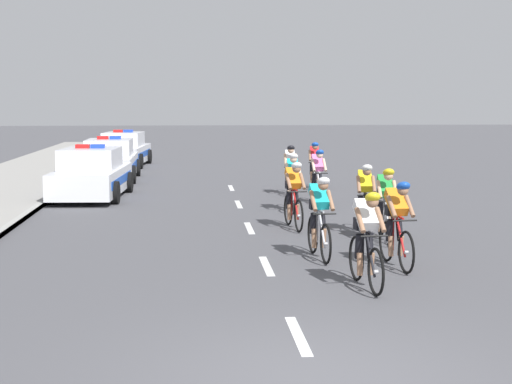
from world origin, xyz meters
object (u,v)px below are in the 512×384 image
Objects in this scene: cyclist_lead at (367,238)px; cyclist_tenth at (314,164)px; cyclist_third at (319,216)px; cyclist_sixth at (294,194)px; cyclist_ninth at (290,169)px; cyclist_second at (397,223)px; police_car_second at (110,161)px; cyclist_fourth at (386,203)px; cyclist_eighth at (318,175)px; police_car_nearest at (91,175)px; cyclist_fifth at (365,197)px; police_car_third at (124,151)px; cyclist_seventh at (293,181)px.

cyclist_tenth is at bearing 84.28° from cyclist_lead.
cyclist_third is 1.00× the size of cyclist_sixth.
cyclist_ninth is (0.69, 9.51, 0.00)m from cyclist_third.
police_car_second reaches higher than cyclist_second.
cyclist_lead is 4.05m from cyclist_fourth.
cyclist_fourth and cyclist_eighth have the same top height.
police_car_nearest is (-5.25, 9.20, -0.11)m from cyclist_third.
cyclist_fifth is 9.41m from police_car_nearest.
cyclist_fifth is (-0.20, 0.99, 0.00)m from cyclist_fourth.
cyclist_sixth is at bearing 93.95° from cyclist_lead.
cyclist_tenth is (1.69, 11.13, 0.00)m from cyclist_third.
cyclist_sixth is 6.24m from cyclist_ninth.
cyclist_third is 1.00× the size of cyclist_fourth.
police_car_nearest is 0.99× the size of police_car_third.
cyclist_eighth is (0.85, 9.74, 0.00)m from cyclist_lead.
cyclist_tenth is (0.26, 8.56, 0.00)m from cyclist_fifth.
cyclist_ninth is (-0.94, 7.93, 0.00)m from cyclist_fourth.
cyclist_lead is 12.75m from police_car_nearest.
cyclist_lead and cyclist_second have the same top height.
cyclist_tenth is at bearing 82.31° from cyclist_eighth.
cyclist_fourth is 14.51m from police_car_second.
cyclist_seventh and cyclist_eighth have the same top height.
cyclist_lead is 1.00× the size of cyclist_seventh.
cyclist_lead and cyclist_ninth have the same top height.
cyclist_seventh is at bearing -121.55° from cyclist_eighth.
cyclist_fourth is 9.55m from cyclist_tenth.
cyclist_sixth is 12.22m from police_car_second.
cyclist_eighth is (-0.43, 5.90, 0.00)m from cyclist_fourth.
cyclist_lead is at bearing -91.63° from cyclist_ninth.
cyclist_fifth is 3.63m from cyclist_seventh.
cyclist_lead is at bearing -81.18° from cyclist_third.
cyclist_second is at bearing -92.34° from cyclist_tenth.
cyclist_seventh is at bearing 87.12° from cyclist_third.
cyclist_sixth and cyclist_tenth have the same top height.
police_car_nearest is (-6.94, -1.93, -0.11)m from cyclist_tenth.
cyclist_lead and cyclist_fourth have the same top height.
cyclist_lead is 1.00× the size of cyclist_ninth.
cyclist_fourth is at bearing -83.24° from cyclist_ninth.
cyclist_fourth is 7.98m from cyclist_ninth.
cyclist_sixth is at bearing -106.46° from cyclist_eighth.
cyclist_second and cyclist_third have the same top height.
police_car_third reaches higher than cyclist_seventh.
police_car_nearest reaches higher than cyclist_eighth.
cyclist_seventh is at bearing 82.93° from cyclist_sixth.
police_car_second is at bearing 115.27° from cyclist_sixth.
police_car_nearest is (-5.22, 5.89, -0.11)m from cyclist_sixth.
cyclist_sixth is (-0.03, 3.31, 0.00)m from cyclist_third.
police_car_third is at bearing 127.28° from cyclist_tenth.
police_car_nearest reaches higher than cyclist_second.
police_car_third reaches higher than cyclist_eighth.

